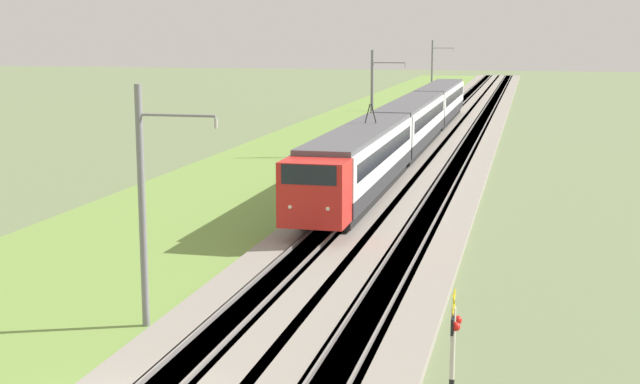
{
  "coord_description": "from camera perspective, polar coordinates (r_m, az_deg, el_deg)",
  "views": [
    {
      "loc": [
        -17.64,
        -8.69,
        9.01
      ],
      "look_at": [
        19.04,
        0.0,
        2.23
      ],
      "focal_mm": 50.0,
      "sensor_mm": 36.0,
      "label": 1
    }
  ],
  "objects": [
    {
      "name": "track_adjacent",
      "position": [
        68.38,
        9.32,
        2.62
      ],
      "size": [
        240.0,
        1.57,
        0.45
      ],
      "color": "#4C4238",
      "rests_on": "ground"
    },
    {
      "name": "track_main",
      "position": [
        68.77,
        5.97,
        2.74
      ],
      "size": [
        240.0,
        1.57,
        0.45
      ],
      "color": "#4C4238",
      "rests_on": "ground"
    },
    {
      "name": "catenary_mast_near",
      "position": [
        27.21,
        -11.2,
        -0.84
      ],
      "size": [
        0.22,
        2.56,
        7.52
      ],
      "color": "slate",
      "rests_on": "ground"
    },
    {
      "name": "catenary_mast_mid",
      "position": [
        65.0,
        3.4,
        5.77
      ],
      "size": [
        0.22,
        2.56,
        7.76
      ],
      "color": "slate",
      "rests_on": "ground"
    },
    {
      "name": "crossing_signal_far",
      "position": [
        19.83,
        8.52,
        -10.11
      ],
      "size": [
        0.7,
        0.23,
        3.55
      ],
      "rotation": [
        0.0,
        0.0,
        -1.57
      ],
      "color": "beige",
      "rests_on": "ground"
    },
    {
      "name": "ballast_adjacent",
      "position": [
        68.38,
        9.32,
        2.61
      ],
      "size": [
        240.0,
        4.4,
        0.3
      ],
      "color": "gray",
      "rests_on": "ground"
    },
    {
      "name": "grass_verge",
      "position": [
        70.04,
        0.19,
        2.85
      ],
      "size": [
        240.0,
        13.48,
        0.12
      ],
      "color": "olive",
      "rests_on": "ground"
    },
    {
      "name": "ballast_main",
      "position": [
        68.77,
        5.97,
        2.73
      ],
      "size": [
        240.0,
        4.4,
        0.3
      ],
      "color": "gray",
      "rests_on": "ground"
    },
    {
      "name": "passenger_train",
      "position": [
        67.67,
        5.91,
        4.51
      ],
      "size": [
        63.73,
        2.92,
        5.08
      ],
      "rotation": [
        0.0,
        0.0,
        3.14
      ],
      "color": "red",
      "rests_on": "ground"
    },
    {
      "name": "catenary_mast_far",
      "position": [
        104.11,
        7.21,
        7.47
      ],
      "size": [
        0.22,
        2.56,
        8.14
      ],
      "color": "slate",
      "rests_on": "ground"
    }
  ]
}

